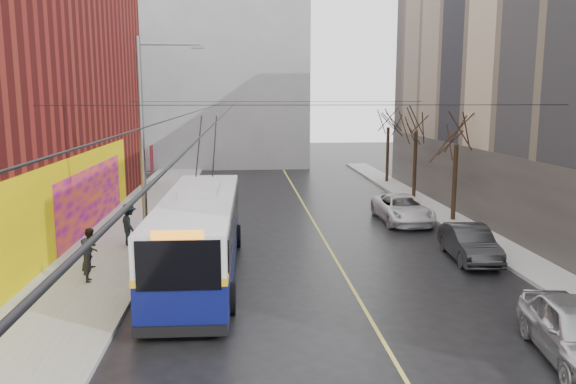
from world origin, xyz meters
The scene contains 18 objects.
ground centered at (0.00, 0.00, 0.00)m, with size 140.00×140.00×0.00m, color black.
sidewalk_left centered at (-8.00, 12.00, 0.07)m, with size 4.00×60.00×0.15m, color gray.
sidewalk_right centered at (9.00, 12.00, 0.07)m, with size 2.00×60.00×0.15m, color gray.
lane_line centered at (1.50, 14.00, 0.00)m, with size 0.12×50.00×0.01m, color #BFB74C.
building_far centered at (-6.00, 44.99, 9.02)m, with size 20.50×12.10×18.00m.
streetlight_pole centered at (-6.14, 10.00, 4.85)m, with size 2.65×0.60×9.00m.
catenary_wires centered at (-2.54, 14.77, 6.25)m, with size 18.00×60.00×0.22m.
tree_near centered at (9.00, 16.00, 4.98)m, with size 3.20×3.20×6.40m.
tree_mid centered at (9.00, 23.00, 5.25)m, with size 3.20×3.20×6.68m.
tree_far centered at (9.00, 30.00, 5.14)m, with size 3.20×3.20×6.57m.
pigeons_flying centered at (-2.52, 10.39, 7.17)m, with size 4.94×0.53×2.18m.
trolleybus centered at (-3.96, 7.86, 1.62)m, with size 3.06×12.35×5.82m.
parked_car_b centered at (7.00, 8.96, 0.71)m, with size 1.51×4.34×1.43m, color black.
parked_car_c centered at (6.25, 16.19, 0.73)m, with size 2.41×5.23×1.45m, color silver.
following_car centered at (-3.76, 20.59, 0.79)m, with size 1.86×4.63×1.58m, color #A2A1A6.
pedestrian_a centered at (-7.87, 6.95, 0.94)m, with size 0.58×0.38×1.58m, color black.
pedestrian_b centered at (-8.13, 8.48, 0.95)m, with size 0.78×0.61×1.61m, color black.
pedestrian_c centered at (-7.36, 11.90, 1.09)m, with size 1.22×0.70×1.89m, color black.
Camera 1 is at (-2.32, -12.83, 6.65)m, focal length 35.00 mm.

